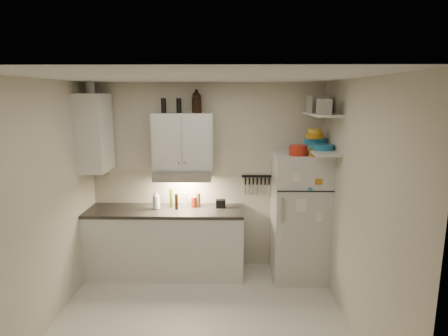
{
  "coord_description": "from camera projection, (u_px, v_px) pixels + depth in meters",
  "views": [
    {
      "loc": [
        0.33,
        -3.61,
        2.44
      ],
      "look_at": [
        0.25,
        0.9,
        1.55
      ],
      "focal_mm": 30.0,
      "sensor_mm": 36.0,
      "label": 1
    }
  ],
  "objects": [
    {
      "name": "tin_b",
      "position": [
        324.0,
        107.0,
        4.25
      ],
      "size": [
        0.21,
        0.21,
        0.17
      ],
      "primitive_type": "cube",
      "rotation": [
        0.0,
        0.0,
        -0.21
      ],
      "color": "#AAAAAD",
      "rests_on": "shelf_hi"
    },
    {
      "name": "growler_a",
      "position": [
        196.0,
        102.0,
        4.94
      ],
      "size": [
        0.14,
        0.14,
        0.28
      ],
      "primitive_type": null,
      "rotation": [
        0.0,
        0.0,
        0.15
      ],
      "color": "black",
      "rests_on": "upper_cabinet"
    },
    {
      "name": "plates",
      "position": [
        322.0,
        147.0,
        4.57
      ],
      "size": [
        0.34,
        0.34,
        0.07
      ],
      "primitive_type": "cylinder",
      "rotation": [
        0.0,
        0.0,
        -0.37
      ],
      "color": "#1C6F9E",
      "rests_on": "shelf_lo"
    },
    {
      "name": "fridge",
      "position": [
        299.0,
        216.0,
        4.97
      ],
      "size": [
        0.7,
        0.68,
        1.7
      ],
      "primitive_type": "cube",
      "color": "silver",
      "rests_on": "floor"
    },
    {
      "name": "caddy",
      "position": [
        221.0,
        204.0,
        5.1
      ],
      "size": [
        0.14,
        0.1,
        0.11
      ],
      "primitive_type": "cube",
      "rotation": [
        0.0,
        0.0,
        0.05
      ],
      "color": "black",
      "rests_on": "countertop"
    },
    {
      "name": "back_wall",
      "position": [
        207.0,
        177.0,
        5.25
      ],
      "size": [
        3.2,
        0.02,
        2.6
      ],
      "primitive_type": "cube",
      "color": "beige",
      "rests_on": "ground"
    },
    {
      "name": "red_jar",
      "position": [
        194.0,
        202.0,
        5.12
      ],
      "size": [
        0.09,
        0.09,
        0.14
      ],
      "primitive_type": "cylinder",
      "rotation": [
        0.0,
        0.0,
        -0.24
      ],
      "color": "#AC2314",
      "rests_on": "countertop"
    },
    {
      "name": "ceiling",
      "position": [
        196.0,
        76.0,
        3.52
      ],
      "size": [
        3.2,
        3.0,
        0.02
      ],
      "primitive_type": "cube",
      "color": "silver",
      "rests_on": "ground"
    },
    {
      "name": "soap_bottle",
      "position": [
        156.0,
        199.0,
        5.01
      ],
      "size": [
        0.14,
        0.14,
        0.29
      ],
      "primitive_type": "imported",
      "rotation": [
        0.0,
        0.0,
        0.32
      ],
      "color": "silver",
      "rests_on": "countertop"
    },
    {
      "name": "clear_bottle",
      "position": [
        186.0,
        199.0,
        5.14
      ],
      "size": [
        0.09,
        0.09,
        0.2
      ],
      "primitive_type": "cylinder",
      "rotation": [
        0.0,
        0.0,
        -0.36
      ],
      "color": "silver",
      "rests_on": "countertop"
    },
    {
      "name": "range_hood",
      "position": [
        183.0,
        174.0,
        5.0
      ],
      "size": [
        0.76,
        0.46,
        0.12
      ],
      "primitive_type": "cube",
      "color": "silver",
      "rests_on": "back_wall"
    },
    {
      "name": "oil_bottle",
      "position": [
        171.0,
        198.0,
        5.11
      ],
      "size": [
        0.06,
        0.06,
        0.26
      ],
      "primitive_type": "cylinder",
      "rotation": [
        0.0,
        0.0,
        -0.28
      ],
      "color": "#4C6118",
      "rests_on": "countertop"
    },
    {
      "name": "knife_strip",
      "position": [
        257.0,
        176.0,
        5.21
      ],
      "size": [
        0.42,
        0.02,
        0.03
      ],
      "primitive_type": "cube",
      "color": "black",
      "rests_on": "back_wall"
    },
    {
      "name": "base_cabinet",
      "position": [
        166.0,
        243.0,
        5.12
      ],
      "size": [
        2.1,
        0.6,
        0.88
      ],
      "primitive_type": "cube",
      "color": "silver",
      "rests_on": "floor"
    },
    {
      "name": "bowl_yellow",
      "position": [
        315.0,
        131.0,
        4.78
      ],
      "size": [
        0.17,
        0.17,
        0.06
      ],
      "primitive_type": "cylinder",
      "color": "gold",
      "rests_on": "bowl_orange"
    },
    {
      "name": "right_wall",
      "position": [
        358.0,
        210.0,
        3.74
      ],
      "size": [
        0.02,
        3.0,
        2.6
      ],
      "primitive_type": "cube",
      "color": "beige",
      "rests_on": "ground"
    },
    {
      "name": "vinegar_bottle",
      "position": [
        177.0,
        202.0,
        5.01
      ],
      "size": [
        0.06,
        0.06,
        0.22
      ],
      "primitive_type": "cylinder",
      "rotation": [
        0.0,
        0.0,
        -0.39
      ],
      "color": "black",
      "rests_on": "countertop"
    },
    {
      "name": "stock_pot",
      "position": [
        320.0,
        105.0,
        4.78
      ],
      "size": [
        0.27,
        0.27,
        0.18
      ],
      "primitive_type": "cylinder",
      "rotation": [
        0.0,
        0.0,
        -0.07
      ],
      "color": "silver",
      "rests_on": "shelf_hi"
    },
    {
      "name": "countertop",
      "position": [
        165.0,
        211.0,
        5.03
      ],
      "size": [
        2.1,
        0.62,
        0.04
      ],
      "primitive_type": "cube",
      "color": "#2B2925",
      "rests_on": "base_cabinet"
    },
    {
      "name": "side_cabinet",
      "position": [
        95.0,
        133.0,
        4.84
      ],
      "size": [
        0.33,
        0.55,
        1.0
      ],
      "primitive_type": "cube",
      "color": "silver",
      "rests_on": "left_wall"
    },
    {
      "name": "growler_b",
      "position": [
        197.0,
        103.0,
        4.86
      ],
      "size": [
        0.14,
        0.14,
        0.27
      ],
      "primitive_type": null,
      "rotation": [
        0.0,
        0.0,
        0.29
      ],
      "color": "black",
      "rests_on": "upper_cabinet"
    },
    {
      "name": "book_stack",
      "position": [
        317.0,
        152.0,
        4.6
      ],
      "size": [
        0.24,
        0.27,
        0.08
      ],
      "primitive_type": "cube",
      "rotation": [
        0.0,
        0.0,
        -0.23
      ],
      "color": "#B27216",
      "rests_on": "fridge"
    },
    {
      "name": "floor",
      "position": [
        199.0,
        326.0,
        4.02
      ],
      "size": [
        3.2,
        3.0,
        0.02
      ],
      "primitive_type": "cube",
      "color": "beige",
      "rests_on": "ground"
    },
    {
      "name": "thermos_b",
      "position": [
        164.0,
        106.0,
        4.86
      ],
      "size": [
        0.08,
        0.08,
        0.19
      ],
      "primitive_type": "cylinder",
      "rotation": [
        0.0,
        0.0,
        -0.21
      ],
      "color": "black",
      "rests_on": "upper_cabinet"
    },
    {
      "name": "left_wall",
      "position": [
        40.0,
        209.0,
        3.8
      ],
      "size": [
        0.02,
        3.0,
        2.6
      ],
      "primitive_type": "cube",
      "color": "beige",
      "rests_on": "ground"
    },
    {
      "name": "spice_jar",
      "position": [
        312.0,
        150.0,
        4.71
      ],
      "size": [
        0.08,
        0.08,
        0.1
      ],
      "primitive_type": "cylinder",
      "rotation": [
        0.0,
        0.0,
        0.38
      ],
      "color": "silver",
      "rests_on": "fridge"
    },
    {
      "name": "tin_a",
      "position": [
        317.0,
        104.0,
        4.56
      ],
      "size": [
        0.24,
        0.22,
        0.21
      ],
      "primitive_type": "cube",
      "rotation": [
        0.0,
        0.0,
        0.18
      ],
      "color": "#AAAAAD",
      "rests_on": "shelf_hi"
    },
    {
      "name": "pepper_mill",
      "position": [
        198.0,
        200.0,
        5.13
      ],
      "size": [
        0.08,
        0.08,
        0.19
      ],
      "primitive_type": "cylinder",
      "rotation": [
        0.0,
        0.0,
        -0.43
      ],
      "color": "brown",
      "rests_on": "countertop"
    },
    {
      "name": "bowl_teal",
      "position": [
        315.0,
        142.0,
        4.86
      ],
      "size": [
        0.28,
        0.28,
        0.11
      ],
      "primitive_type": "cylinder",
      "color": "#1C6F9E",
      "rests_on": "shelf_lo"
    },
    {
      "name": "bowl_orange",
      "position": [
        314.0,
        136.0,
        4.79
      ],
      "size": [
        0.22,
        0.22,
        0.07
      ],
      "primitive_type": "cylinder",
      "color": "orange",
      "rests_on": "bowl_teal"
    },
    {
      "name": "shelf_hi",
      "position": [
        322.0,
        114.0,
        4.58
      ],
      "size": [
        0.3,
        0.95,
        0.03
      ],
      "primitive_type": "cube",
      "color": "silver",
      "rests_on": "right_wall"
    },
    {
      "name": "shelf_lo",
      "position": [
        320.0,
        150.0,
        4.66
      ],
      "size": [
        0.3,
        0.95,
        0.03
      ],
      "primitive_type": "cube",
      "color": "silver",
      "rests_on": "right_wall"
    },
    {
      "name": "upper_cabinet",
      "position": [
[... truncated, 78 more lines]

